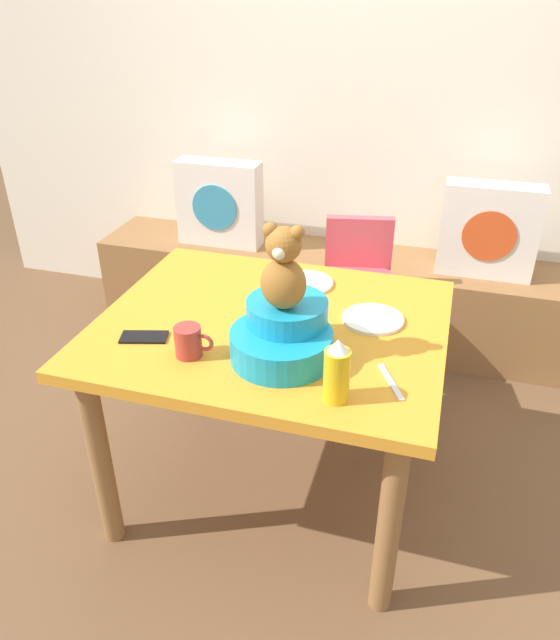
# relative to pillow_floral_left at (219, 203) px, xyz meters

# --- Properties ---
(ground_plane) EXTENTS (8.00, 8.00, 0.00)m
(ground_plane) POSITION_rel_pillow_floral_left_xyz_m (0.65, -1.19, -0.68)
(ground_plane) COLOR brown
(back_wall) EXTENTS (4.40, 0.10, 2.60)m
(back_wall) POSITION_rel_pillow_floral_left_xyz_m (0.65, 0.29, 0.62)
(back_wall) COLOR silver
(back_wall) RESTS_ON ground_plane
(window_bench) EXTENTS (2.60, 0.44, 0.46)m
(window_bench) POSITION_rel_pillow_floral_left_xyz_m (0.65, 0.02, -0.45)
(window_bench) COLOR olive
(window_bench) RESTS_ON ground_plane
(pillow_floral_left) EXTENTS (0.44, 0.15, 0.44)m
(pillow_floral_left) POSITION_rel_pillow_floral_left_xyz_m (0.00, 0.00, 0.00)
(pillow_floral_left) COLOR white
(pillow_floral_left) RESTS_ON window_bench
(pillow_floral_right) EXTENTS (0.44, 0.15, 0.44)m
(pillow_floral_right) POSITION_rel_pillow_floral_left_xyz_m (1.35, 0.00, 0.00)
(pillow_floral_right) COLOR white
(pillow_floral_right) RESTS_ON window_bench
(book_stack) EXTENTS (0.20, 0.14, 0.06)m
(book_stack) POSITION_rel_pillow_floral_left_xyz_m (0.74, 0.02, -0.19)
(book_stack) COLOR #9ABB8B
(book_stack) RESTS_ON window_bench
(dining_table) EXTENTS (1.11, 0.93, 0.74)m
(dining_table) POSITION_rel_pillow_floral_left_xyz_m (0.65, -1.19, -0.05)
(dining_table) COLOR orange
(dining_table) RESTS_ON ground_plane
(highchair) EXTENTS (0.38, 0.50, 0.79)m
(highchair) POSITION_rel_pillow_floral_left_xyz_m (0.81, -0.42, -0.16)
(highchair) COLOR #D84C59
(highchair) RESTS_ON ground_plane
(infant_seat_teal) EXTENTS (0.30, 0.33, 0.16)m
(infant_seat_teal) POSITION_rel_pillow_floral_left_xyz_m (0.75, -1.37, 0.13)
(infant_seat_teal) COLOR #1791BE
(infant_seat_teal) RESTS_ON dining_table
(teddy_bear) EXTENTS (0.13, 0.12, 0.25)m
(teddy_bear) POSITION_rel_pillow_floral_left_xyz_m (0.75, -1.37, 0.34)
(teddy_bear) COLOR #9A6428
(teddy_bear) RESTS_ON infant_seat_teal
(ketchup_bottle) EXTENTS (0.07, 0.07, 0.18)m
(ketchup_bottle) POSITION_rel_pillow_floral_left_xyz_m (0.94, -1.54, 0.15)
(ketchup_bottle) COLOR gold
(ketchup_bottle) RESTS_ON dining_table
(coffee_mug) EXTENTS (0.12, 0.08, 0.09)m
(coffee_mug) POSITION_rel_pillow_floral_left_xyz_m (0.48, -1.45, 0.11)
(coffee_mug) COLOR #9E332D
(coffee_mug) RESTS_ON dining_table
(dinner_plate_near) EXTENTS (0.20, 0.20, 0.01)m
(dinner_plate_near) POSITION_rel_pillow_floral_left_xyz_m (0.69, -0.90, 0.07)
(dinner_plate_near) COLOR white
(dinner_plate_near) RESTS_ON dining_table
(dinner_plate_far) EXTENTS (0.20, 0.20, 0.01)m
(dinner_plate_far) POSITION_rel_pillow_floral_left_xyz_m (0.97, -1.10, 0.07)
(dinner_plate_far) COLOR white
(dinner_plate_far) RESTS_ON dining_table
(cell_phone) EXTENTS (0.16, 0.11, 0.01)m
(cell_phone) POSITION_rel_pillow_floral_left_xyz_m (0.31, -1.41, 0.06)
(cell_phone) COLOR black
(cell_phone) RESTS_ON dining_table
(table_fork) EXTENTS (0.09, 0.16, 0.01)m
(table_fork) POSITION_rel_pillow_floral_left_xyz_m (1.07, -1.42, 0.06)
(table_fork) COLOR silver
(table_fork) RESTS_ON dining_table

